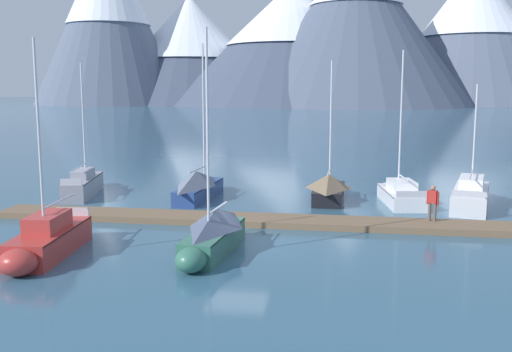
{
  "coord_description": "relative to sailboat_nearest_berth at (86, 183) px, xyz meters",
  "views": [
    {
      "loc": [
        3.86,
        -23.33,
        6.52
      ],
      "look_at": [
        0.0,
        6.0,
        2.0
      ],
      "focal_mm": 40.88,
      "sensor_mm": 36.0,
      "label": 1
    }
  ],
  "objects": [
    {
      "name": "mountain_east_summit",
      "position": [
        22.18,
        176.62,
        27.79
      ],
      "size": [
        81.23,
        81.23,
        55.06
      ],
      "color": "#4C566B",
      "rests_on": "ground"
    },
    {
      "name": "sailboat_mid_dock_port",
      "position": [
        7.32,
        -0.59,
        0.16
      ],
      "size": [
        2.01,
        6.77,
        9.05
      ],
      "color": "navy",
      "rests_on": "ground"
    },
    {
      "name": "mountain_west_summit",
      "position": [
        -69.27,
        181.99,
        32.99
      ],
      "size": [
        56.6,
        56.6,
        63.15
      ],
      "color": "slate",
      "rests_on": "ground"
    },
    {
      "name": "mountain_rear_spur",
      "position": [
        67.18,
        201.19,
        27.38
      ],
      "size": [
        73.81,
        73.81,
        52.73
      ],
      "color": "slate",
      "rests_on": "ground"
    },
    {
      "name": "sailboat_second_berth",
      "position": [
        4.14,
        -13.1,
        0.0
      ],
      "size": [
        1.99,
        6.06,
        8.32
      ],
      "color": "#B2332D",
      "rests_on": "ground"
    },
    {
      "name": "person_on_dock",
      "position": [
        19.76,
        -6.14,
        0.6
      ],
      "size": [
        0.52,
        0.38,
        1.69
      ],
      "color": "brown",
      "rests_on": "dock"
    },
    {
      "name": "sailboat_far_berth",
      "position": [
        14.91,
        -0.08,
        0.09
      ],
      "size": [
        2.06,
        5.86,
        8.04
      ],
      "color": "black",
      "rests_on": "ground"
    },
    {
      "name": "dock",
      "position": [
        11.18,
        -6.39,
        -0.52
      ],
      "size": [
        25.72,
        3.04,
        0.3
      ],
      "color": "brown",
      "rests_on": "ground"
    },
    {
      "name": "mountain_shoulder_ridge",
      "position": [
        -0.52,
        186.42,
        22.94
      ],
      "size": [
        91.37,
        91.37,
        44.45
      ],
      "color": "#424C60",
      "rests_on": "ground"
    },
    {
      "name": "sailboat_end_of_dock",
      "position": [
        22.72,
        -0.76,
        0.0
      ],
      "size": [
        3.39,
        7.24,
        6.69
      ],
      "color": "silver",
      "rests_on": "ground"
    },
    {
      "name": "sailboat_outer_slip",
      "position": [
        18.91,
        -0.19,
        -0.13
      ],
      "size": [
        2.43,
        6.35,
        8.57
      ],
      "color": "white",
      "rests_on": "ground"
    },
    {
      "name": "mountain_central_massif",
      "position": [
        -42.33,
        200.06,
        22.12
      ],
      "size": [
        75.92,
        75.92,
        42.42
      ],
      "color": "#424C60",
      "rests_on": "ground"
    },
    {
      "name": "sailboat_nearest_berth",
      "position": [
        0.0,
        0.0,
        0.0
      ],
      "size": [
        2.49,
        7.02,
        7.96
      ],
      "color": "#93939E",
      "rests_on": "ground"
    },
    {
      "name": "sailboat_mid_dock_starboard",
      "position": [
        10.43,
        -11.8,
        0.18
      ],
      "size": [
        1.96,
        5.78,
        8.71
      ],
      "color": "#336B56",
      "rests_on": "ground"
    },
    {
      "name": "ground_plane",
      "position": [
        11.18,
        -10.39,
        -0.67
      ],
      "size": [
        700.0,
        700.0,
        0.0
      ],
      "primitive_type": "plane",
      "color": "#335B75"
    }
  ]
}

